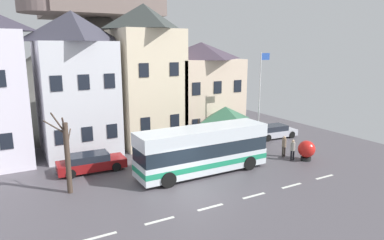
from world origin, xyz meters
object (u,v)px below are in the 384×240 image
Objects in this scene: pedestrian_00 at (284,145)px; public_bench at (236,135)px; transit_bus at (203,150)px; parked_car_02 at (274,131)px; townhouse_01 at (76,83)px; harbour_buoy at (306,150)px; bare_tree_00 at (67,156)px; pedestrian_02 at (264,143)px; townhouse_02 at (145,75)px; townhouse_03 at (201,89)px; parked_car_00 at (91,162)px; bus_shelter at (225,114)px; flagpole at (260,94)px; pedestrian_01 at (293,148)px; hilltop_castle at (100,56)px.

pedestrian_00 is 5.99m from public_bench.
transit_bus is 11.72m from parked_car_02.
townhouse_01 is at bearing 145.20° from pedestrian_00.
harbour_buoy is at bearing -60.53° from pedestrian_00.
harbour_buoy reaches higher than parked_car_02.
townhouse_01 is 9.31m from bare_tree_00.
pedestrian_02 is (6.38, 1.07, -0.67)m from transit_bus.
harbour_buoy is at bearing -52.09° from townhouse_02.
townhouse_03 is at bearing 97.69° from pedestrian_02.
parked_car_00 is at bearing 57.47° from bare_tree_00.
pedestrian_02 reaches higher than public_bench.
townhouse_03 reaches higher than parked_car_02.
transit_bus is at bearing -170.52° from pedestrian_02.
bus_shelter is (4.70, 4.13, 1.38)m from transit_bus.
townhouse_02 is 1.36× the size of townhouse_03.
flagpole is 5.22× the size of harbour_buoy.
townhouse_02 is 7.41× the size of pedestrian_01.
hilltop_castle is (-4.67, 19.23, 2.84)m from townhouse_03.
hilltop_castle is 26.67m from parked_car_02.
harbour_buoy is (3.54, -5.76, -2.14)m from bus_shelter.
pedestrian_01 is (13.96, -5.22, 0.34)m from parked_car_00.
pedestrian_02 is (1.68, -3.07, -2.05)m from bus_shelter.
townhouse_02 is 13.27m from pedestrian_00.
flagpole is (13.71, -6.41, -1.01)m from townhouse_01.
townhouse_03 is at bearing -1.15° from townhouse_01.
harbour_buoy is at bearing -37.16° from townhouse_01.
harbour_buoy is at bearing -74.67° from townhouse_03.
pedestrian_01 reaches higher than public_bench.
townhouse_03 is at bearing -2.27° from townhouse_02.
pedestrian_01 is (-3.42, -5.76, 0.35)m from parked_car_02.
flagpole is (2.71, -1.15, 1.63)m from bus_shelter.
townhouse_01 reaches higher than harbour_buoy.
hilltop_castle is 24.97m from bus_shelter.
pedestrian_00 is 0.99× the size of public_bench.
pedestrian_02 reaches higher than parked_car_00.
townhouse_03 is 8.90m from pedestrian_02.
pedestrian_02 reaches higher than harbour_buoy.
hilltop_castle is at bearing 116.94° from parked_car_02.
harbour_buoy is (8.25, -1.62, -0.75)m from transit_bus.
parked_car_02 is 2.54× the size of public_bench.
pedestrian_01 reaches higher than parked_car_02.
townhouse_03 is 0.96× the size of transit_bus.
hilltop_castle is at bearing 104.26° from harbour_buoy.
hilltop_castle is 30.92m from pedestrian_01.
hilltop_castle reaches higher than bus_shelter.
townhouse_02 is 14.89m from harbour_buoy.
bare_tree_00 is (-8.62, 1.01, 0.69)m from transit_bus.
townhouse_03 is 2.06× the size of parked_car_02.
hilltop_castle is 22.98× the size of pedestrian_00.
pedestrian_01 is 1.07m from harbour_buoy.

